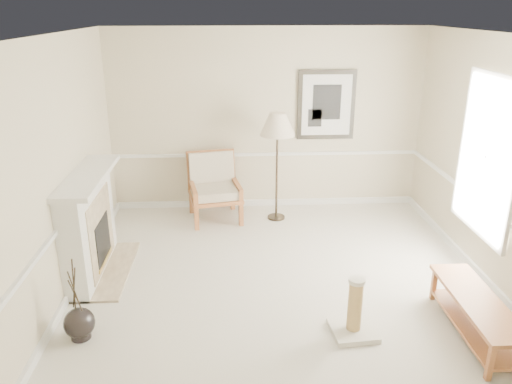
% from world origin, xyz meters
% --- Properties ---
extents(ground, '(5.50, 5.50, 0.00)m').
position_xyz_m(ground, '(0.00, 0.00, 0.00)').
color(ground, silver).
rests_on(ground, ground).
extents(room, '(5.04, 5.54, 2.92)m').
position_xyz_m(room, '(0.14, 0.08, 1.87)').
color(room, beige).
rests_on(room, ground).
extents(fireplace, '(0.64, 1.64, 1.31)m').
position_xyz_m(fireplace, '(-2.34, 0.60, 0.64)').
color(fireplace, white).
rests_on(fireplace, ground).
extents(floor_vase, '(0.31, 0.31, 0.91)m').
position_xyz_m(floor_vase, '(-2.15, -0.78, 0.17)').
color(floor_vase, black).
rests_on(floor_vase, ground).
extents(armchair, '(0.91, 0.95, 1.03)m').
position_xyz_m(armchair, '(-0.86, 2.31, 0.55)').
color(armchair, '#A15833').
rests_on(armchair, ground).
extents(floor_lamp, '(0.67, 0.67, 1.69)m').
position_xyz_m(floor_lamp, '(0.12, 2.17, 1.47)').
color(floor_lamp, black).
rests_on(floor_lamp, ground).
extents(bench, '(0.45, 1.46, 0.42)m').
position_xyz_m(bench, '(1.86, -0.93, 0.28)').
color(bench, '#A15833').
rests_on(bench, ground).
extents(scratching_post, '(0.49, 0.49, 0.64)m').
position_xyz_m(scratching_post, '(0.64, -0.85, 0.20)').
color(scratching_post, beige).
rests_on(scratching_post, ground).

